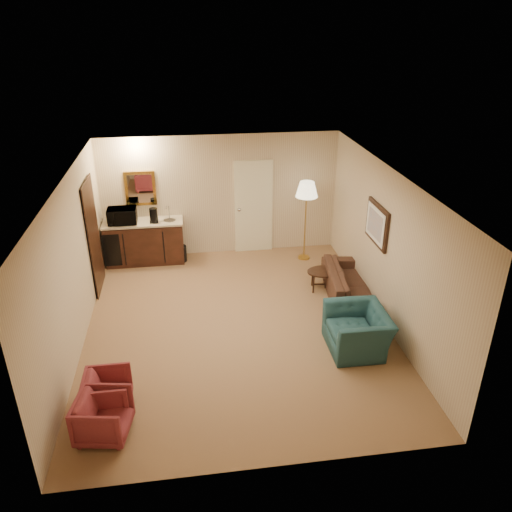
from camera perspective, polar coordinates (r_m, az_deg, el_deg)
The scene contains 12 objects.
ground at distance 8.57m, azimuth -2.16°, elevation -7.91°, with size 6.00×6.00×0.00m, color #906F49.
room_walls at distance 8.46m, azimuth -3.59°, elevation 4.69°, with size 5.02×6.01×2.61m.
wetbar_cabinet at distance 10.76m, azimuth -12.59°, elevation 1.60°, with size 1.64×0.58×0.92m, color #3E1D13.
sofa at distance 9.33m, azimuth 10.61°, elevation -2.68°, with size 1.92×0.56×0.75m, color black.
teal_armchair at distance 7.95m, azimuth 11.59°, elevation -7.64°, with size 1.01×0.66×0.88m, color #214B53.
rose_chair_near at distance 7.06m, azimuth -16.59°, elevation -14.58°, with size 0.59×0.55×0.60m, color maroon.
rose_chair_far at distance 6.71m, azimuth -17.08°, elevation -16.95°, with size 0.62×0.58×0.64m, color maroon.
coffee_table at distance 9.62m, azimuth 7.88°, elevation -2.72°, with size 0.70×0.47×0.40m, color black.
floor_lamp at distance 10.55m, azimuth 5.67°, elevation 4.00°, with size 0.46×0.46×1.73m, color gold.
waste_bin at distance 10.77m, azimuth -8.64°, elevation 0.28°, with size 0.27×0.27×0.34m, color black.
microwave at distance 10.52m, azimuth -15.07°, elevation 4.64°, with size 0.58×0.32×0.39m, color black.
coffee_maker at distance 10.43m, azimuth -11.62°, elevation 4.57°, with size 0.16×0.16×0.31m, color black.
Camera 1 is at (-0.71, -7.10, 4.74)m, focal length 35.00 mm.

